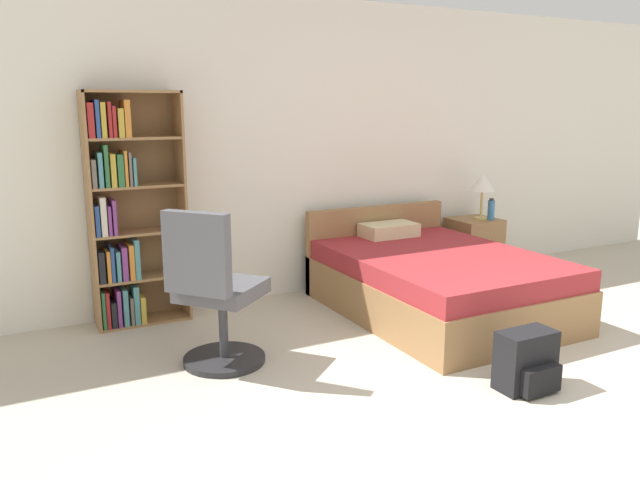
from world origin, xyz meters
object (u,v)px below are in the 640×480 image
(office_chair, at_px, (215,295))
(backpack_black, at_px, (527,362))
(bed, at_px, (434,281))
(nightstand, at_px, (473,247))
(bookshelf, at_px, (126,215))
(table_lamp, at_px, (483,184))
(water_bottle, at_px, (491,210))

(office_chair, xyz_separation_m, backpack_black, (1.57, -1.17, -0.32))
(bed, height_order, nightstand, bed)
(bookshelf, height_order, office_chair, bookshelf)
(office_chair, distance_m, backpack_black, 1.98)
(table_lamp, bearing_deg, office_chair, -162.55)
(bookshelf, distance_m, table_lamp, 3.40)
(table_lamp, distance_m, water_bottle, 0.27)
(bookshelf, relative_size, bed, 0.91)
(bookshelf, bearing_deg, table_lamp, -2.75)
(nightstand, bearing_deg, bookshelf, 177.92)
(bookshelf, distance_m, office_chair, 1.23)
(bookshelf, relative_size, office_chair, 1.68)
(table_lamp, distance_m, backpack_black, 2.73)
(office_chair, relative_size, water_bottle, 5.02)
(nightstand, height_order, water_bottle, water_bottle)
(bookshelf, distance_m, bed, 2.52)
(bed, relative_size, backpack_black, 5.45)
(nightstand, bearing_deg, table_lamp, -45.99)
(office_chair, xyz_separation_m, table_lamp, (3.08, 0.97, 0.44))
(bed, relative_size, nightstand, 3.44)
(bed, xyz_separation_m, table_lamp, (1.11, 0.71, 0.66))
(bed, height_order, water_bottle, water_bottle)
(office_chair, relative_size, nightstand, 1.85)
(table_lamp, bearing_deg, water_bottle, -43.49)
(bed, distance_m, water_bottle, 1.41)
(table_lamp, bearing_deg, bed, -147.48)
(table_lamp, bearing_deg, nightstand, 134.01)
(backpack_black, bearing_deg, table_lamp, 54.79)
(office_chair, relative_size, backpack_black, 2.93)
(office_chair, height_order, table_lamp, office_chair)
(table_lamp, xyz_separation_m, water_bottle, (0.07, -0.07, -0.25))
(office_chair, xyz_separation_m, nightstand, (3.04, 1.01, -0.20))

